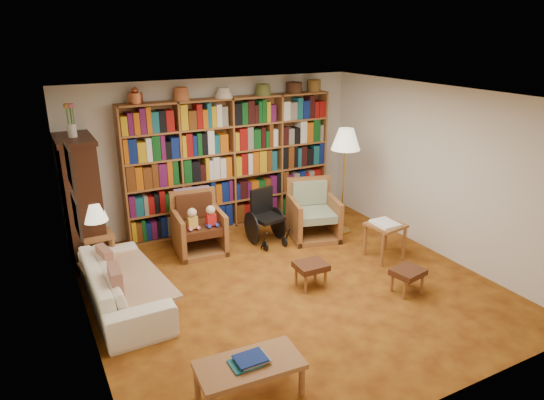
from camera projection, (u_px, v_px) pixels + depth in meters
floor at (289, 285)px, 6.49m from camera, size 5.00×5.00×0.00m
ceiling at (292, 96)px, 5.66m from camera, size 5.00×5.00×0.00m
wall_back at (217, 154)px, 8.16m from camera, size 5.00×0.00×5.00m
wall_front at (441, 285)px, 3.99m from camera, size 5.00×0.00×5.00m
wall_left at (80, 234)px, 4.98m from camera, size 0.00×5.00×5.00m
wall_right at (437, 171)px, 7.18m from camera, size 0.00×5.00×5.00m
bookshelf at (232, 159)px, 8.13m from camera, size 3.60×0.30×2.42m
curio_cabinet at (82, 200)px, 6.85m from camera, size 0.50×0.95×2.40m
framed_pictures at (73, 191)px, 5.11m from camera, size 0.03×0.52×0.97m
sofa at (123, 284)px, 5.93m from camera, size 1.98×0.79×0.57m
sofa_throw at (127, 282)px, 5.95m from camera, size 0.98×1.61×0.04m
cushion_left at (106, 263)px, 6.11m from camera, size 0.17×0.36×0.34m
cushion_right at (116, 288)px, 5.53m from camera, size 0.14×0.39×0.39m
side_table_lamp at (98, 243)px, 6.76m from camera, size 0.43×0.43×0.55m
table_lamp at (95, 213)px, 6.61m from camera, size 0.34×0.34×0.47m
armchair_leather at (197, 226)px, 7.44m from camera, size 0.78×0.83×0.92m
armchair_sage at (311, 215)px, 7.95m from camera, size 0.95×0.96×0.93m
wheelchair at (265, 218)px, 7.72m from camera, size 0.49×0.69×0.86m
floor_lamp at (346, 144)px, 7.70m from camera, size 0.47×0.47×1.76m
side_table_papers at (385, 230)px, 7.12m from camera, size 0.54×0.54×0.58m
footstool_a at (311, 268)px, 6.36m from camera, size 0.41×0.36×0.34m
footstool_b at (408, 274)px, 6.22m from camera, size 0.45×0.40×0.33m
coffee_table at (250, 367)px, 4.42m from camera, size 1.00×0.55×0.43m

